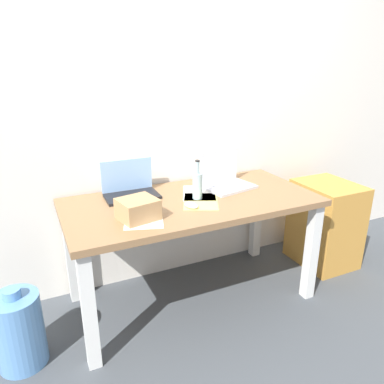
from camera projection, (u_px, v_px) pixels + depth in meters
ground_plane at (192, 297)px, 2.58m from camera, size 8.00×8.00×0.00m
back_wall at (165, 102)px, 2.53m from camera, size 5.20×0.08×2.60m
desk at (192, 214)px, 2.37m from camera, size 1.60×0.77×0.74m
laptop_left at (130, 188)px, 2.38m from camera, size 0.34×0.22×0.23m
laptop_right at (226, 180)px, 2.55m from camera, size 0.37×0.30×0.25m
beer_bottle at (197, 185)px, 2.31m from camera, size 0.06×0.06×0.26m
computer_mouse at (191, 205)px, 2.19m from camera, size 0.09×0.11×0.03m
cardboard_box at (138, 209)px, 2.03m from camera, size 0.23×0.22×0.12m
paper_sheet_near_back at (199, 193)px, 2.44m from camera, size 0.31×0.36×0.00m
paper_sheet_front_left at (144, 218)px, 2.06m from camera, size 0.29×0.35×0.00m
paper_sheet_center at (201, 201)px, 2.30m from camera, size 0.32×0.36×0.00m
water_cooler_jug at (19, 330)px, 1.96m from camera, size 0.26×0.26×0.47m
filing_cabinet at (324, 223)px, 2.95m from camera, size 0.40×0.48×0.67m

